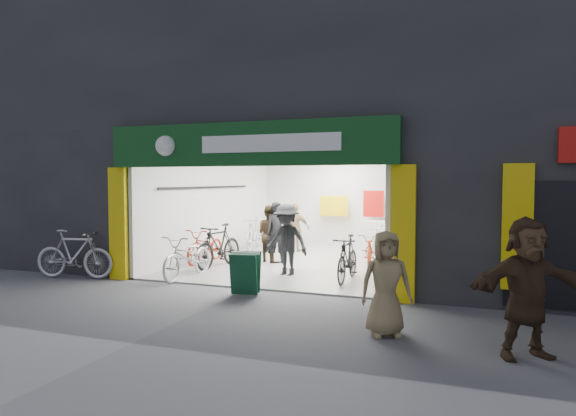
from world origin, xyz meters
The scene contains 17 objects.
ground centered at (0.00, 0.00, 0.00)m, with size 60.00×60.00×0.00m, color #56565B.
building centered at (0.91, 4.99, 4.31)m, with size 17.00×10.27×8.00m.
bike_left_front centered at (-1.80, 0.60, 0.52)m, with size 0.69×1.96×1.03m, color #B0B1B5.
bike_left_midfront centered at (-1.80, 2.10, 0.58)m, with size 0.55×1.93×1.16m, color black.
bike_left_midback centered at (-2.50, 2.66, 0.49)m, with size 0.65×1.85×0.97m, color maroon.
bike_left_back centered at (-2.26, 5.38, 0.56)m, with size 0.52×1.85×1.11m, color #B2B2B7.
bike_right_front centered at (1.80, 1.51, 0.53)m, with size 0.50×1.77×1.06m, color black.
bike_right_mid centered at (1.80, 4.03, 0.43)m, with size 0.57×1.65×0.86m, color maroon.
bike_right_back centered at (1.80, 5.42, 0.48)m, with size 0.45×1.59×0.96m, color silver.
parked_bike centered at (-4.29, -0.34, 0.58)m, with size 0.54×1.92×1.15m, color #B9B8BD.
customer_a centered at (-0.58, 3.19, 0.86)m, with size 0.63×0.41×1.71m, color black.
customer_b centered at (-0.88, 3.38, 0.81)m, with size 0.78×0.61×1.61m, color #372919.
customer_c centered at (0.28, 1.64, 0.87)m, with size 1.12×0.65×1.74m, color black.
customer_d centered at (-0.87, 5.45, 0.80)m, with size 0.93×0.39×1.59m, color #968057.
pedestrian_near centered at (3.30, -2.21, 0.78)m, with size 0.77×0.50×1.57m, color #8D7952.
pedestrian_far centered at (5.18, -2.52, 0.92)m, with size 1.71×0.54×1.84m, color #3E2B1C.
sandwich_board centered at (0.20, -0.50, 0.46)m, with size 0.64×0.65×0.84m.
Camera 1 is at (4.57, -9.76, 2.32)m, focal length 32.00 mm.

